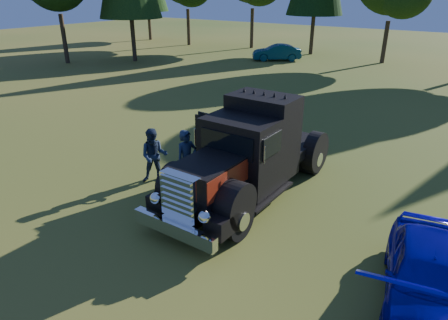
% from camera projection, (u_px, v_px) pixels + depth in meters
% --- Properties ---
extents(ground, '(120.00, 120.00, 0.00)m').
position_uv_depth(ground, '(218.00, 248.00, 9.92)').
color(ground, '#2E5519').
rests_on(ground, ground).
extents(diamond_t_truck, '(3.38, 7.16, 3.00)m').
position_uv_depth(diamond_t_truck, '(247.00, 158.00, 11.94)').
color(diamond_t_truck, black).
rests_on(diamond_t_truck, ground).
extents(hotrod_coupe, '(2.42, 4.41, 1.89)m').
position_uv_depth(hotrod_coupe, '(429.00, 276.00, 7.91)').
color(hotrod_coupe, '#082DB2').
rests_on(hotrod_coupe, ground).
extents(spectator_near, '(0.66, 0.83, 1.97)m').
position_uv_depth(spectator_near, '(187.00, 160.00, 12.47)').
color(spectator_near, navy).
rests_on(spectator_near, ground).
extents(spectator_far, '(1.13, 1.11, 1.84)m').
position_uv_depth(spectator_far, '(154.00, 156.00, 12.98)').
color(spectator_far, '#1F294A').
rests_on(spectator_far, ground).
extents(distant_teal_car, '(4.24, 3.63, 1.38)m').
position_uv_depth(distant_teal_car, '(277.00, 52.00, 35.03)').
color(distant_teal_car, '#09393B').
rests_on(distant_teal_car, ground).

